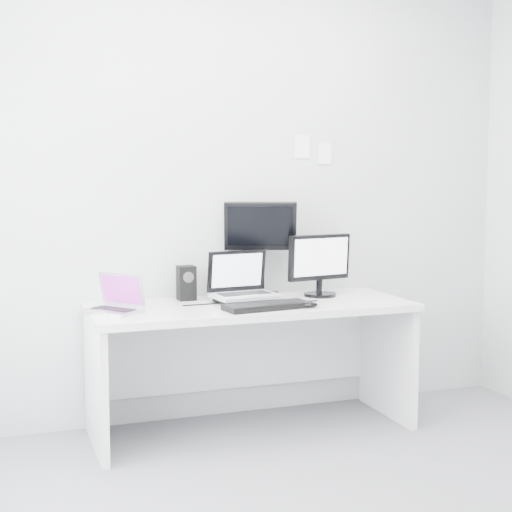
# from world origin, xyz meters

# --- Properties ---
(back_wall) EXTENTS (3.60, 0.00, 3.60)m
(back_wall) POSITION_xyz_m (0.00, 1.60, 1.35)
(back_wall) COLOR #BBBDBF
(back_wall) RESTS_ON ground
(desk) EXTENTS (1.80, 0.70, 0.73)m
(desk) POSITION_xyz_m (0.00, 1.25, 0.36)
(desk) COLOR silver
(desk) RESTS_ON ground
(macbook) EXTENTS (0.35, 0.36, 0.22)m
(macbook) POSITION_xyz_m (-0.78, 1.22, 0.84)
(macbook) COLOR #B6B7BB
(macbook) RESTS_ON desk
(speaker) EXTENTS (0.13, 0.13, 0.20)m
(speaker) POSITION_xyz_m (-0.31, 1.50, 0.83)
(speaker) COLOR black
(speaker) RESTS_ON desk
(dell_laptop) EXTENTS (0.38, 0.31, 0.30)m
(dell_laptop) POSITION_xyz_m (-0.02, 1.29, 0.88)
(dell_laptop) COLOR #AFB2B7
(dell_laptop) RESTS_ON desk
(rear_monitor) EXTENTS (0.45, 0.28, 0.58)m
(rear_monitor) POSITION_xyz_m (0.14, 1.50, 1.02)
(rear_monitor) COLOR black
(rear_monitor) RESTS_ON desk
(samsung_monitor) EXTENTS (0.44, 0.26, 0.38)m
(samsung_monitor) POSITION_xyz_m (0.47, 1.37, 0.92)
(samsung_monitor) COLOR black
(samsung_monitor) RESTS_ON desk
(keyboard) EXTENTS (0.49, 0.23, 0.03)m
(keyboard) POSITION_xyz_m (0.02, 1.06, 0.75)
(keyboard) COLOR black
(keyboard) RESTS_ON desk
(mouse) EXTENTS (0.10, 0.06, 0.03)m
(mouse) POSITION_xyz_m (0.25, 1.02, 0.75)
(mouse) COLOR black
(mouse) RESTS_ON desk
(wall_note_0) EXTENTS (0.10, 0.00, 0.14)m
(wall_note_0) POSITION_xyz_m (0.45, 1.59, 1.62)
(wall_note_0) COLOR white
(wall_note_0) RESTS_ON back_wall
(wall_note_1) EXTENTS (0.09, 0.00, 0.13)m
(wall_note_1) POSITION_xyz_m (0.60, 1.59, 1.58)
(wall_note_1) COLOR white
(wall_note_1) RESTS_ON back_wall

